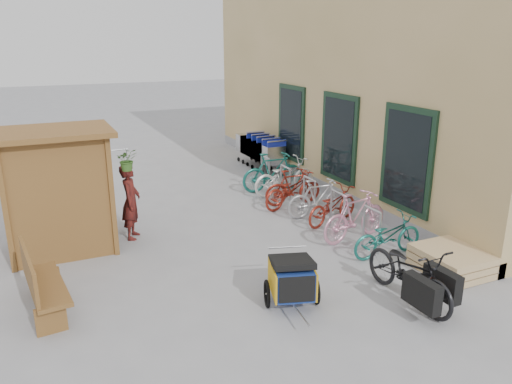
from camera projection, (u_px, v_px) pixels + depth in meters
name	position (u px, v px, depth m)	size (l,w,h in m)	color
ground	(265.00, 271.00, 8.96)	(80.00, 80.00, 0.00)	gray
building	(401.00, 56.00, 14.41)	(6.07, 13.00, 7.00)	tan
kiosk	(52.00, 175.00, 9.35)	(2.49, 1.65, 2.40)	brown
bike_rack	(309.00, 192.00, 11.81)	(0.05, 5.35, 0.86)	#A5A8AD
pallet_stack	(451.00, 261.00, 8.88)	(1.00, 1.20, 0.40)	tan
bench	(40.00, 282.00, 7.46)	(0.64, 1.63, 1.01)	brown
shopping_carts	(259.00, 148.00, 15.79)	(0.63, 2.51, 1.13)	silver
child_trailer	(292.00, 277.00, 7.72)	(0.93, 1.44, 0.83)	navy
cargo_bike	(411.00, 273.00, 7.80)	(0.70, 1.90, 0.99)	black
person_kiosk	(131.00, 202.00, 10.24)	(0.58, 0.38, 1.58)	maroon
bike_0	(388.00, 236.00, 9.49)	(0.54, 1.55, 0.81)	#1A695F
bike_1	(355.00, 216.00, 10.22)	(0.48, 1.71, 1.03)	pink
bike_2	(332.00, 205.00, 11.16)	(0.55, 1.58, 0.83)	maroon
bike_3	(318.00, 198.00, 11.54)	(0.43, 1.52, 0.91)	#A8A9AD
bike_4	(291.00, 190.00, 12.22)	(0.58, 1.66, 0.87)	maroon
bike_5	(293.00, 187.00, 12.41)	(0.42, 1.50, 0.90)	maroon
bike_6	(284.00, 176.00, 13.24)	(0.65, 1.85, 0.97)	white
bike_7	(273.00, 172.00, 13.49)	(0.50, 1.77, 1.07)	#1A695F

